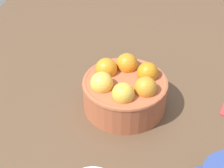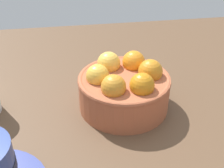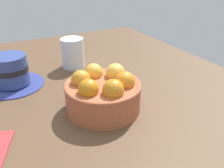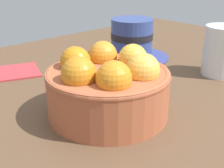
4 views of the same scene
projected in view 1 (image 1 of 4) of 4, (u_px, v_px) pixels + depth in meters
ground_plane at (124, 114)px, 67.01cm from camera, size 124.68×87.35×4.57cm
terracotta_bowl at (125, 89)px, 63.01cm from camera, size 16.71×16.71×9.35cm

